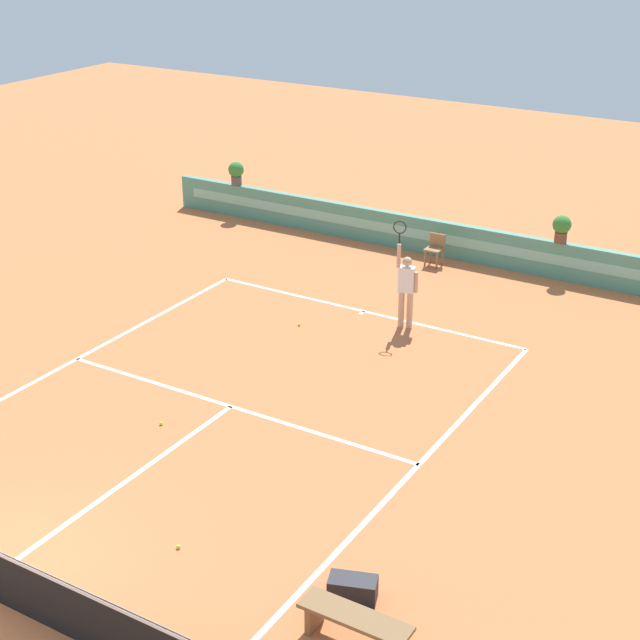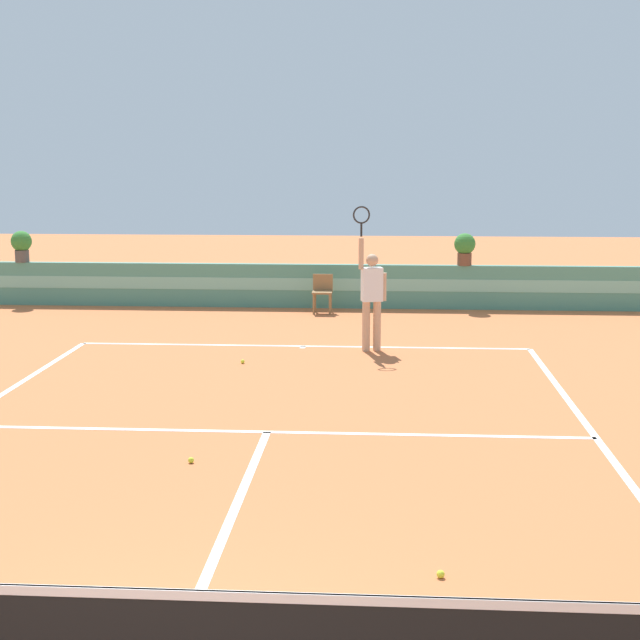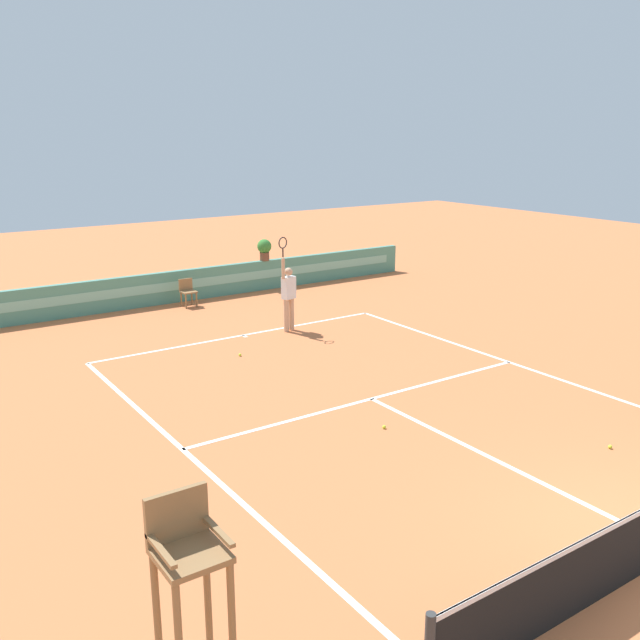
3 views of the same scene
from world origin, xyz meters
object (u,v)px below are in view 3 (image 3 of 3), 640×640
Objects in this scene: potted_plant_right at (264,248)px; tennis_ball_near_baseline at (240,355)px; umpire_chair at (189,579)px; tennis_ball_mid_court at (610,447)px; ball_kid_chair at (188,291)px; tennis_player at (289,293)px; tennis_ball_by_sideline at (384,427)px.

tennis_ball_near_baseline is at bearing -124.73° from potted_plant_right.
tennis_ball_mid_court is (8.16, 1.04, -1.31)m from umpire_chair.
ball_kid_chair reaches higher than tennis_ball_mid_court.
tennis_player is at bearing 54.13° from umpire_chair.
umpire_chair is 31.47× the size of tennis_ball_by_sideline.
umpire_chair is 8.33m from tennis_ball_mid_court.
umpire_chair is 2.96× the size of potted_plant_right.
umpire_chair is 6.84m from tennis_ball_by_sideline.
potted_plant_right is at bearing 84.60° from tennis_ball_mid_court.
tennis_ball_near_baseline is 5.24m from tennis_ball_by_sideline.
tennis_player is 6.82m from tennis_ball_by_sideline.
potted_plant_right reaches higher than tennis_ball_by_sideline.
potted_plant_right is (1.33, 14.09, 1.38)m from tennis_ball_mid_court.
tennis_player is at bearing 94.33° from tennis_ball_mid_court.
potted_plant_right is (3.16, 0.73, 0.93)m from ball_kid_chair.
tennis_ball_mid_court is at bearing -85.67° from tennis_player.
ball_kid_chair is at bearing 97.82° from tennis_ball_mid_court.
ball_kid_chair is 4.28m from tennis_player.
tennis_ball_mid_court is (0.70, -9.27, -1.02)m from tennis_player.
tennis_ball_near_baseline is 8.55m from tennis_ball_mid_court.
tennis_ball_by_sideline is at bearing 133.38° from tennis_ball_mid_court.
potted_plant_right is (9.49, 15.13, 0.07)m from umpire_chair.
tennis_ball_near_baseline is at bearing 59.73° from umpire_chair.
ball_kid_chair is at bearing 85.47° from tennis_ball_by_sideline.
tennis_ball_by_sideline is 12.03m from potted_plant_right.
ball_kid_chair is 13.49m from tennis_ball_mid_court.
umpire_chair is 31.47× the size of tennis_ball_mid_court.
tennis_player reaches higher than tennis_ball_near_baseline.
potted_plant_right is at bearing 67.11° from tennis_player.
tennis_ball_mid_court is 0.09× the size of potted_plant_right.
tennis_player is at bearing -112.89° from potted_plant_right.
tennis_ball_mid_court is at bearing -95.40° from potted_plant_right.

